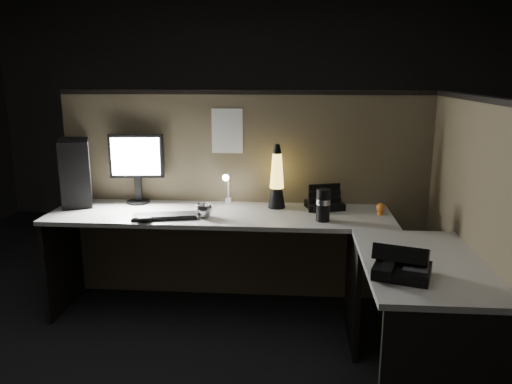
# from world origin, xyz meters

# --- Properties ---
(floor) EXTENTS (6.00, 6.00, 0.00)m
(floor) POSITION_xyz_m (0.00, 0.00, 0.00)
(floor) COLOR black
(floor) RESTS_ON ground
(room_shell) EXTENTS (6.00, 6.00, 6.00)m
(room_shell) POSITION_xyz_m (0.00, 0.00, 1.62)
(room_shell) COLOR silver
(room_shell) RESTS_ON ground
(partition_back) EXTENTS (2.66, 0.06, 1.50)m
(partition_back) POSITION_xyz_m (0.00, 0.93, 0.75)
(partition_back) COLOR brown
(partition_back) RESTS_ON ground
(partition_right) EXTENTS (0.06, 1.66, 1.50)m
(partition_right) POSITION_xyz_m (1.33, 0.10, 0.75)
(partition_right) COLOR brown
(partition_right) RESTS_ON ground
(desk) EXTENTS (2.60, 1.60, 0.73)m
(desk) POSITION_xyz_m (0.18, 0.25, 0.58)
(desk) COLOR #ACABA2
(desk) RESTS_ON ground
(pc_tower) EXTENTS (0.35, 0.48, 0.46)m
(pc_tower) POSITION_xyz_m (-1.22, 0.80, 0.96)
(pc_tower) COLOR black
(pc_tower) RESTS_ON desk
(monitor) EXTENTS (0.39, 0.17, 0.50)m
(monitor) POSITION_xyz_m (-0.78, 0.83, 1.03)
(monitor) COLOR black
(monitor) RESTS_ON desk
(keyboard) EXTENTS (0.43, 0.22, 0.02)m
(keyboard) POSITION_xyz_m (-0.49, 0.45, 0.74)
(keyboard) COLOR black
(keyboard) RESTS_ON desk
(mouse) EXTENTS (0.11, 0.08, 0.04)m
(mouse) POSITION_xyz_m (-0.59, 0.34, 0.75)
(mouse) COLOR black
(mouse) RESTS_ON desk
(clip_lamp) EXTENTS (0.05, 0.18, 0.23)m
(clip_lamp) POSITION_xyz_m (-0.13, 0.81, 0.87)
(clip_lamp) COLOR white
(clip_lamp) RESTS_ON desk
(organizer) EXTENTS (0.28, 0.27, 0.18)m
(organizer) POSITION_xyz_m (0.56, 0.77, 0.77)
(organizer) COLOR black
(organizer) RESTS_ON desk
(lava_lamp) EXTENTS (0.12, 0.12, 0.45)m
(lava_lamp) POSITION_xyz_m (0.23, 0.76, 0.92)
(lava_lamp) COLOR black
(lava_lamp) RESTS_ON desk
(travel_mug) EXTENTS (0.09, 0.09, 0.21)m
(travel_mug) POSITION_xyz_m (0.53, 0.46, 0.83)
(travel_mug) COLOR black
(travel_mug) RESTS_ON desk
(steel_mug) EXTENTS (0.12, 0.12, 0.09)m
(steel_mug) POSITION_xyz_m (-0.24, 0.49, 0.77)
(steel_mug) COLOR silver
(steel_mug) RESTS_ON desk
(figurine) EXTENTS (0.06, 0.06, 0.06)m
(figurine) POSITION_xyz_m (0.92, 0.64, 0.78)
(figurine) COLOR orange
(figurine) RESTS_ON desk
(pinned_paper) EXTENTS (0.22, 0.00, 0.31)m
(pinned_paper) POSITION_xyz_m (-0.13, 0.90, 1.25)
(pinned_paper) COLOR white
(pinned_paper) RESTS_ON partition_back
(desk_phone) EXTENTS (0.31, 0.30, 0.15)m
(desk_phone) POSITION_xyz_m (0.85, -0.39, 0.79)
(desk_phone) COLOR black
(desk_phone) RESTS_ON desk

